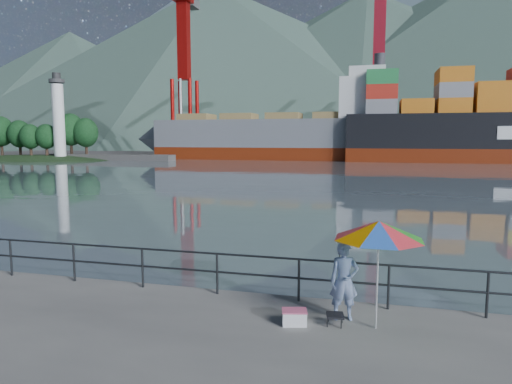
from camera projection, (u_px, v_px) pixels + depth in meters
harbor_water at (358, 150)px, 134.73m from camera, size 500.00×280.00×0.00m
far_dock at (400, 155)px, 96.68m from camera, size 200.00×40.00×0.40m
guardrail at (179, 270)px, 11.30m from camera, size 22.00×0.06×1.03m
mountains at (459, 63)px, 195.64m from camera, size 600.00×332.80×80.00m
lighthouse_islet at (36, 157)px, 82.92m from camera, size 48.00×26.40×19.20m
fisherman at (344, 281)px, 9.48m from camera, size 0.67×0.52×1.64m
beach_umbrella at (379, 230)px, 8.87m from camera, size 2.33×2.33×2.18m
folding_stool at (335, 319)px, 9.25m from camera, size 0.40×0.40×0.23m
cooler_bag at (294, 318)px, 9.27m from camera, size 0.54×0.43×0.28m
fishing_rod at (338, 303)px, 10.50m from camera, size 0.13×1.75×1.23m
bulk_carrier at (292, 135)px, 83.02m from camera, size 47.06×8.14×14.50m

